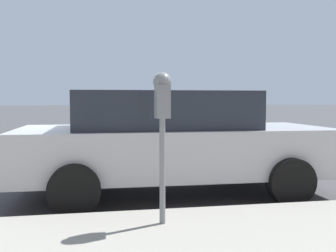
% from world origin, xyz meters
% --- Properties ---
extents(ground_plane, '(220.00, 220.00, 0.00)m').
position_xyz_m(ground_plane, '(0.00, 0.00, 0.00)').
color(ground_plane, '#424244').
extents(parking_meter, '(0.21, 0.19, 1.56)m').
position_xyz_m(parking_meter, '(-2.73, -0.87, 1.32)').
color(parking_meter, gray).
rests_on(parking_meter, sidewalk).
extents(car_silver, '(2.18, 4.55, 1.53)m').
position_xyz_m(car_silver, '(-0.93, -1.30, 0.81)').
color(car_silver, '#B7BABF').
rests_on(car_silver, ground_plane).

